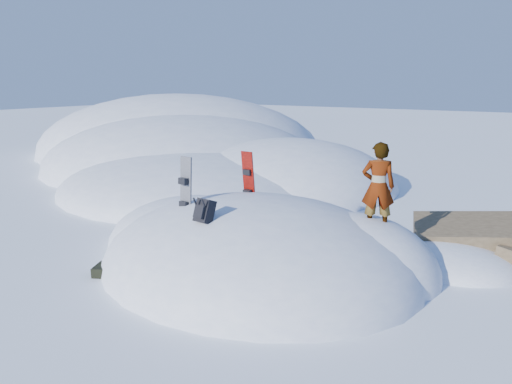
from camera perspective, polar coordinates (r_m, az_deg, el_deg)
The scene contains 9 objects.
ground at distance 10.74m, azimuth 0.14°, elevation -8.64°, with size 120.00×120.00×0.00m, color white.
snow_mound at distance 11.02m, azimuth 0.07°, elevation -8.08°, with size 8.00×6.00×3.00m.
snow_ridge at distance 24.50m, azimuth -7.75°, elevation 3.40°, with size 21.50×18.50×6.40m.
rock_outcrop at distance 12.16m, azimuth 23.36°, elevation -7.06°, with size 4.68×4.41×1.68m.
snowboard_red at distance 11.41m, azimuth -0.85°, elevation 0.88°, with size 0.30×0.24×1.58m.
snowboard_dark at distance 10.61m, azimuth -8.09°, elevation -0.38°, with size 0.32×0.21×1.68m.
backpack at distance 9.36m, azimuth -5.97°, elevation -2.18°, with size 0.35×0.43×0.53m.
gear_pile at distance 10.70m, azimuth -15.73°, elevation -8.52°, with size 0.96×0.76×0.25m.
person at distance 10.05m, azimuth 13.78°, elevation 0.60°, with size 0.64×0.42×1.77m, color slate.
Camera 1 is at (5.47, -8.38, 3.91)m, focal length 35.00 mm.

